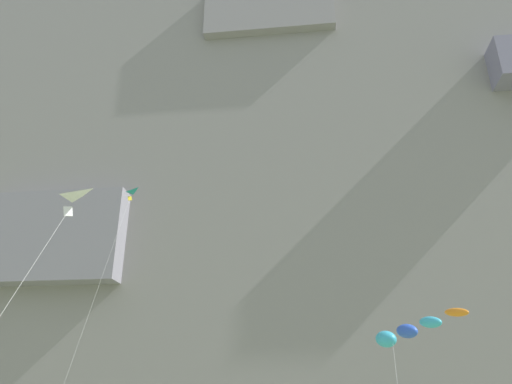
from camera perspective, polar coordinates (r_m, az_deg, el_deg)
The scene contains 4 objects.
cliff_face at distance 62.57m, azimuth 2.48°, elevation 6.40°, with size 180.00×23.17×68.43m.
kite_delta_low_center at distance 33.56m, azimuth -15.75°, elevation -1.89°, with size 3.03×2.44×15.98m.
kite_delta_low_left at distance 16.83m, azimuth -22.99°, elevation -2.30°, with size 2.02×4.09×9.12m.
kite_windsock_far_left at distance 30.29m, azimuth 17.37°, elevation -15.64°, with size 4.56×6.92×7.63m.
Camera 1 is at (3.56, 0.86, 3.24)m, focal length 33.54 mm.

